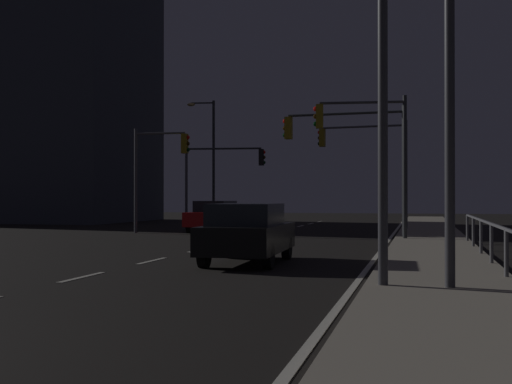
# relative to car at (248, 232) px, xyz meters

# --- Properties ---
(ground_plane) EXTENTS (112.00, 112.00, 0.00)m
(ground_plane) POSITION_rel_car_xyz_m (-2.71, 4.61, -0.82)
(ground_plane) COLOR black
(ground_plane) RESTS_ON ground
(sidewalk_right) EXTENTS (2.83, 77.00, 0.14)m
(sidewalk_right) POSITION_rel_car_xyz_m (4.81, 4.61, -0.75)
(sidewalk_right) COLOR #9E937F
(sidewalk_right) RESTS_ON ground
(lane_markings_center) EXTENTS (0.14, 50.00, 0.01)m
(lane_markings_center) POSITION_rel_car_xyz_m (-2.71, 8.11, -0.82)
(lane_markings_center) COLOR silver
(lane_markings_center) RESTS_ON ground
(lane_edge_line) EXTENTS (0.14, 53.00, 0.01)m
(lane_edge_line) POSITION_rel_car_xyz_m (3.15, 9.61, -0.82)
(lane_edge_line) COLOR silver
(lane_edge_line) RESTS_ON ground
(car) EXTENTS (1.95, 4.45, 1.57)m
(car) POSITION_rel_car_xyz_m (0.00, 0.00, 0.00)
(car) COLOR black
(car) RESTS_ON ground
(car_oncoming) EXTENTS (1.85, 4.41, 1.57)m
(car_oncoming) POSITION_rel_car_xyz_m (-5.75, 16.01, 0.00)
(car_oncoming) COLOR #B71414
(car_oncoming) RESTS_ON ground
(traffic_light_far_center) EXTENTS (5.19, 0.70, 5.35)m
(traffic_light_far_center) POSITION_rel_car_xyz_m (1.49, 11.41, 3.16)
(traffic_light_far_center) COLOR #2D3033
(traffic_light_far_center) RESTS_ON sidewalk_right
(traffic_light_overhead_east) EXTENTS (2.85, 0.35, 5.12)m
(traffic_light_overhead_east) POSITION_rel_car_xyz_m (-8.02, 14.19, 2.74)
(traffic_light_overhead_east) COLOR #4C4C51
(traffic_light_overhead_east) RESTS_ON ground
(traffic_light_far_right) EXTENTS (4.74, 0.83, 5.58)m
(traffic_light_far_right) POSITION_rel_car_xyz_m (1.66, 19.09, 3.29)
(traffic_light_far_right) COLOR #4C4C51
(traffic_light_far_right) RESTS_ON sidewalk_right
(traffic_light_mid_right) EXTENTS (4.76, 0.73, 4.86)m
(traffic_light_mid_right) POSITION_rel_car_xyz_m (-6.88, 21.42, 2.65)
(traffic_light_mid_right) COLOR #4C4C51
(traffic_light_mid_right) RESTS_ON ground
(traffic_light_near_right) EXTENTS (3.65, 0.58, 5.61)m
(traffic_light_near_right) POSITION_rel_car_xyz_m (2.30, 10.02, 3.24)
(traffic_light_near_right) COLOR #2D3033
(traffic_light_near_right) RESTS_ON sidewalk_right
(street_lamp_far_end) EXTENTS (0.99, 1.61, 6.54)m
(street_lamp_far_end) POSITION_rel_car_xyz_m (5.04, -4.63, 3.29)
(street_lamp_far_end) COLOR #38383D
(street_lamp_far_end) RESTS_ON sidewalk_right
(street_lamp_mid_block) EXTENTS (1.91, 0.49, 8.36)m
(street_lamp_mid_block) POSITION_rel_car_xyz_m (-9.58, 27.62, 4.11)
(street_lamp_mid_block) COLOR #2D3033
(street_lamp_mid_block) RESTS_ON ground
(street_lamp_across_street) EXTENTS (1.53, 1.13, 6.61)m
(street_lamp_across_street) POSITION_rel_car_xyz_m (3.51, -4.99, 3.32)
(street_lamp_across_street) COLOR #38383D
(street_lamp_across_street) RESTS_ON sidewalk_right
(barrier_fence) EXTENTS (0.09, 24.01, 0.98)m
(barrier_fence) POSITION_rel_car_xyz_m (6.08, -2.93, 0.06)
(barrier_fence) COLOR #59595E
(barrier_fence) RESTS_ON sidewalk_right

